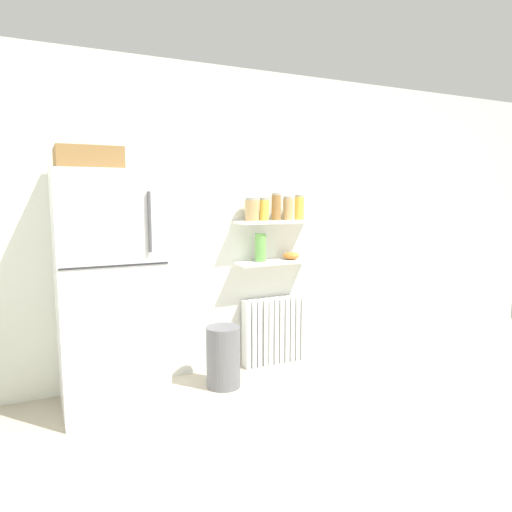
{
  "coord_description": "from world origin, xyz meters",
  "views": [
    {
      "loc": [
        -1.84,
        -1.73,
        1.53
      ],
      "look_at": [
        -0.23,
        1.6,
        1.05
      ],
      "focal_mm": 32.59,
      "sensor_mm": 36.0,
      "label": 1
    }
  ],
  "objects_px": {
    "radiator": "(274,331)",
    "storage_jar_3": "(288,208)",
    "storage_jar_4": "(299,207)",
    "storage_jar_2": "(276,207)",
    "shelf_bowl": "(291,256)",
    "storage_jar_1": "(264,209)",
    "storage_jar_0": "(252,210)",
    "refrigerator": "(109,286)",
    "vase": "(261,248)",
    "trash_bin": "(223,357)"
  },
  "relations": [
    {
      "from": "storage_jar_2",
      "to": "trash_bin",
      "type": "distance_m",
      "value": 1.36
    },
    {
      "from": "storage_jar_0",
      "to": "storage_jar_2",
      "type": "xyz_separation_m",
      "value": [
        0.24,
        0.0,
        0.02
      ]
    },
    {
      "from": "storage_jar_2",
      "to": "storage_jar_4",
      "type": "relative_size",
      "value": 1.07
    },
    {
      "from": "storage_jar_3",
      "to": "storage_jar_2",
      "type": "bearing_deg",
      "value": 180.0
    },
    {
      "from": "radiator",
      "to": "storage_jar_2",
      "type": "bearing_deg",
      "value": -90.0
    },
    {
      "from": "radiator",
      "to": "storage_jar_3",
      "type": "distance_m",
      "value": 1.12
    },
    {
      "from": "vase",
      "to": "trash_bin",
      "type": "distance_m",
      "value": 0.99
    },
    {
      "from": "vase",
      "to": "trash_bin",
      "type": "height_order",
      "value": "vase"
    },
    {
      "from": "storage_jar_3",
      "to": "trash_bin",
      "type": "bearing_deg",
      "value": -159.98
    },
    {
      "from": "storage_jar_0",
      "to": "shelf_bowl",
      "type": "bearing_deg",
      "value": 0.0
    },
    {
      "from": "storage_jar_2",
      "to": "vase",
      "type": "xyz_separation_m",
      "value": [
        -0.15,
        0.0,
        -0.35
      ]
    },
    {
      "from": "vase",
      "to": "shelf_bowl",
      "type": "relative_size",
      "value": 1.64
    },
    {
      "from": "storage_jar_0",
      "to": "storage_jar_1",
      "type": "xyz_separation_m",
      "value": [
        0.12,
        0.0,
        0.0
      ]
    },
    {
      "from": "storage_jar_1",
      "to": "vase",
      "type": "bearing_deg",
      "value": -180.0
    },
    {
      "from": "refrigerator",
      "to": "radiator",
      "type": "xyz_separation_m",
      "value": [
        1.47,
        0.25,
        -0.58
      ]
    },
    {
      "from": "vase",
      "to": "shelf_bowl",
      "type": "height_order",
      "value": "vase"
    },
    {
      "from": "vase",
      "to": "trash_bin",
      "type": "relative_size",
      "value": 0.5
    },
    {
      "from": "storage_jar_4",
      "to": "shelf_bowl",
      "type": "relative_size",
      "value": 1.5
    },
    {
      "from": "storage_jar_2",
      "to": "trash_bin",
      "type": "height_order",
      "value": "storage_jar_2"
    },
    {
      "from": "radiator",
      "to": "shelf_bowl",
      "type": "height_order",
      "value": "shelf_bowl"
    },
    {
      "from": "storage_jar_0",
      "to": "shelf_bowl",
      "type": "distance_m",
      "value": 0.58
    },
    {
      "from": "storage_jar_0",
      "to": "storage_jar_1",
      "type": "height_order",
      "value": "same"
    },
    {
      "from": "storage_jar_0",
      "to": "vase",
      "type": "xyz_separation_m",
      "value": [
        0.08,
        0.0,
        -0.33
      ]
    },
    {
      "from": "radiator",
      "to": "storage_jar_1",
      "type": "relative_size",
      "value": 3.07
    },
    {
      "from": "shelf_bowl",
      "to": "trash_bin",
      "type": "bearing_deg",
      "value": -160.9
    },
    {
      "from": "storage_jar_0",
      "to": "vase",
      "type": "height_order",
      "value": "storage_jar_0"
    },
    {
      "from": "storage_jar_4",
      "to": "shelf_bowl",
      "type": "xyz_separation_m",
      "value": [
        -0.08,
        0.0,
        -0.44
      ]
    },
    {
      "from": "radiator",
      "to": "storage_jar_3",
      "type": "bearing_deg",
      "value": -14.24
    },
    {
      "from": "storage_jar_1",
      "to": "vase",
      "type": "height_order",
      "value": "storage_jar_1"
    },
    {
      "from": "radiator",
      "to": "storage_jar_4",
      "type": "height_order",
      "value": "storage_jar_4"
    },
    {
      "from": "shelf_bowl",
      "to": "storage_jar_0",
      "type": "bearing_deg",
      "value": -180.0
    },
    {
      "from": "radiator",
      "to": "storage_jar_1",
      "type": "height_order",
      "value": "storage_jar_1"
    },
    {
      "from": "storage_jar_1",
      "to": "refrigerator",
      "type": "bearing_deg",
      "value": -170.98
    },
    {
      "from": "storage_jar_2",
      "to": "storage_jar_4",
      "type": "bearing_deg",
      "value": 0.0
    },
    {
      "from": "storage_jar_1",
      "to": "trash_bin",
      "type": "xyz_separation_m",
      "value": [
        -0.5,
        -0.27,
        -1.17
      ]
    },
    {
      "from": "shelf_bowl",
      "to": "trash_bin",
      "type": "height_order",
      "value": "shelf_bowl"
    },
    {
      "from": "storage_jar_0",
      "to": "storage_jar_2",
      "type": "relative_size",
      "value": 0.82
    },
    {
      "from": "storage_jar_1",
      "to": "storage_jar_2",
      "type": "height_order",
      "value": "storage_jar_2"
    },
    {
      "from": "storage_jar_0",
      "to": "storage_jar_3",
      "type": "distance_m",
      "value": 0.35
    },
    {
      "from": "radiator",
      "to": "storage_jar_1",
      "type": "distance_m",
      "value": 1.12
    },
    {
      "from": "storage_jar_4",
      "to": "trash_bin",
      "type": "xyz_separation_m",
      "value": [
        -0.86,
        -0.27,
        -1.18
      ]
    },
    {
      "from": "storage_jar_1",
      "to": "shelf_bowl",
      "type": "xyz_separation_m",
      "value": [
        0.27,
        -0.0,
        -0.42
      ]
    },
    {
      "from": "storage_jar_3",
      "to": "vase",
      "type": "distance_m",
      "value": 0.43
    },
    {
      "from": "storage_jar_3",
      "to": "storage_jar_4",
      "type": "relative_size",
      "value": 0.93
    },
    {
      "from": "storage_jar_0",
      "to": "trash_bin",
      "type": "height_order",
      "value": "storage_jar_0"
    },
    {
      "from": "storage_jar_1",
      "to": "storage_jar_3",
      "type": "bearing_deg",
      "value": -0.0
    },
    {
      "from": "vase",
      "to": "storage_jar_2",
      "type": "bearing_deg",
      "value": 0.0
    },
    {
      "from": "radiator",
      "to": "vase",
      "type": "relative_size",
      "value": 2.47
    },
    {
      "from": "storage_jar_2",
      "to": "storage_jar_4",
      "type": "height_order",
      "value": "storage_jar_2"
    },
    {
      "from": "radiator",
      "to": "storage_jar_0",
      "type": "bearing_deg",
      "value": -172.77
    }
  ]
}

